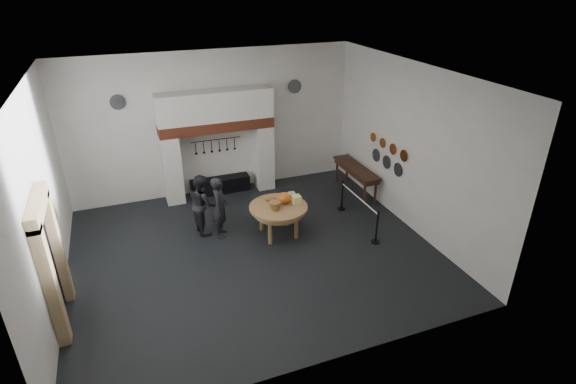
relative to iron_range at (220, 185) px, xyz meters
name	(u,v)px	position (x,y,z in m)	size (l,w,h in m)	color
floor	(254,251)	(0.00, -3.72, -0.25)	(9.00, 8.00, 0.02)	black
ceiling	(247,76)	(0.00, -3.72, 4.25)	(9.00, 8.00, 0.02)	silver
wall_back	(214,124)	(0.00, 0.28, 2.00)	(9.00, 0.02, 4.50)	white
wall_front	(322,264)	(0.00, -7.72, 2.00)	(9.00, 0.02, 4.50)	white
wall_left	(41,203)	(-4.50, -3.72, 2.00)	(0.02, 8.00, 4.50)	white
wall_right	(411,148)	(4.50, -3.72, 2.00)	(0.02, 8.00, 4.50)	white
chimney_pier_left	(172,169)	(-1.48, -0.07, 0.82)	(0.55, 0.70, 2.15)	silver
chimney_pier_right	(263,156)	(1.48, -0.07, 0.82)	(0.55, 0.70, 2.15)	silver
hearth_brick_band	(216,125)	(0.00, -0.07, 2.06)	(3.50, 0.72, 0.32)	#9E442B
chimney_hood	(215,105)	(0.00, -0.07, 2.67)	(3.50, 0.70, 0.90)	silver
iron_range	(220,185)	(0.00, 0.00, 0.00)	(1.90, 0.45, 0.50)	black
utensil_rail	(216,140)	(0.00, 0.20, 1.50)	(0.02, 0.02, 1.60)	black
door_recess	(50,270)	(-4.47, -4.72, 1.00)	(0.04, 1.10, 2.50)	black
door_jamb_near	(51,288)	(-4.38, -5.42, 1.05)	(0.22, 0.30, 2.60)	tan
door_jamb_far	(57,248)	(-4.38, -4.02, 1.05)	(0.22, 0.30, 2.60)	tan
door_lintel	(37,206)	(-4.38, -4.72, 2.40)	(0.22, 1.70, 0.30)	tan
wall_plaque	(54,213)	(-4.45, -2.92, 1.35)	(0.05, 0.34, 0.44)	gold
work_table	(278,207)	(0.89, -3.15, 0.59)	(1.57, 1.57, 0.07)	#A6764E
pumpkin	(284,198)	(1.09, -3.05, 0.78)	(0.36, 0.36, 0.31)	orange
cheese_block_big	(296,200)	(1.39, -3.20, 0.74)	(0.22, 0.22, 0.24)	#F2EF91
cheese_block_small	(292,196)	(1.37, -2.90, 0.72)	(0.18, 0.18, 0.20)	#E1C586
wicker_basket	(275,206)	(0.74, -3.30, 0.73)	(0.32, 0.32, 0.22)	#965C37
bread_loaf	(271,199)	(0.79, -2.80, 0.69)	(0.31, 0.18, 0.13)	olive
visitor_near	(220,207)	(-0.59, -2.63, 0.61)	(0.63, 0.41, 1.72)	black
visitor_far	(202,204)	(-0.99, -2.23, 0.59)	(0.82, 0.64, 1.69)	black
side_table	(356,168)	(4.10, -1.59, 0.62)	(0.55, 2.20, 0.06)	#391E14
pewter_jug	(348,157)	(4.10, -0.99, 0.76)	(0.12, 0.12, 0.22)	#4F4F55
copper_pan_a	(404,156)	(4.46, -3.52, 1.70)	(0.34, 0.34, 0.03)	#C6662D
copper_pan_b	(393,149)	(4.46, -2.97, 1.70)	(0.32, 0.32, 0.03)	#C6662D
copper_pan_c	(383,143)	(4.46, -2.42, 1.70)	(0.30, 0.30, 0.03)	#C6662D
copper_pan_d	(373,137)	(4.46, -1.87, 1.70)	(0.28, 0.28, 0.03)	#C6662D
pewter_plate_left	(398,170)	(4.46, -3.32, 1.20)	(0.40, 0.40, 0.03)	#4C4C51
pewter_plate_mid	(387,162)	(4.46, -2.72, 1.20)	(0.40, 0.40, 0.03)	#4C4C51
pewter_plate_right	(376,155)	(4.46, -2.12, 1.20)	(0.40, 0.40, 0.03)	#4C4C51
pewter_plate_back_left	(118,102)	(-2.70, 0.24, 2.95)	(0.44, 0.44, 0.03)	#4C4C51
pewter_plate_back_right	(295,86)	(2.70, 0.24, 2.95)	(0.44, 0.44, 0.03)	#4C4C51
barrier_post_near	(377,228)	(3.17, -4.49, 0.20)	(0.05, 0.05, 0.90)	black
barrier_post_far	(342,196)	(3.17, -2.49, 0.20)	(0.05, 0.05, 0.90)	black
barrier_rope	(359,198)	(3.17, -3.49, 0.60)	(0.04, 0.04, 2.00)	silver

